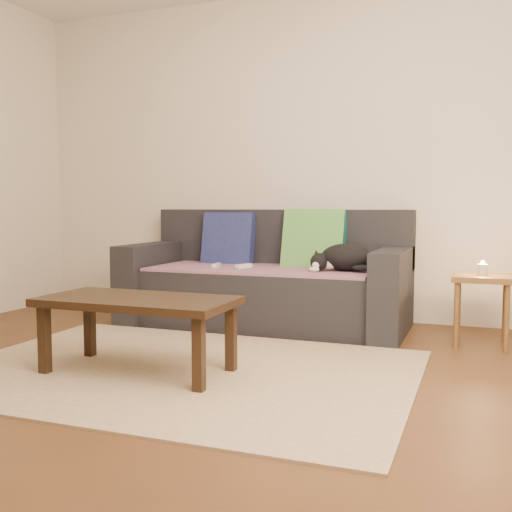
# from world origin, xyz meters

# --- Properties ---
(ground) EXTENTS (4.50, 4.50, 0.00)m
(ground) POSITION_xyz_m (0.00, 0.00, 0.00)
(ground) COLOR brown
(ground) RESTS_ON ground
(back_wall) EXTENTS (4.50, 0.04, 2.60)m
(back_wall) POSITION_xyz_m (0.00, 2.00, 1.30)
(back_wall) COLOR beige
(back_wall) RESTS_ON ground
(sofa) EXTENTS (2.10, 0.94, 0.87)m
(sofa) POSITION_xyz_m (0.00, 1.57, 0.31)
(sofa) COLOR #232328
(sofa) RESTS_ON ground
(throw_blanket) EXTENTS (1.66, 0.74, 0.02)m
(throw_blanket) POSITION_xyz_m (0.00, 1.48, 0.43)
(throw_blanket) COLOR #4D2D55
(throw_blanket) RESTS_ON sofa
(cushion_navy) EXTENTS (0.42, 0.18, 0.43)m
(cushion_navy) POSITION_xyz_m (-0.39, 1.74, 0.63)
(cushion_navy) COLOR #161149
(cushion_navy) RESTS_ON throw_blanket
(cushion_green) EXTENTS (0.47, 0.23, 0.49)m
(cushion_green) POSITION_xyz_m (0.32, 1.74, 0.63)
(cushion_green) COLOR #0D5856
(cushion_green) RESTS_ON throw_blanket
(cat) EXTENTS (0.45, 0.33, 0.19)m
(cat) POSITION_xyz_m (0.61, 1.47, 0.53)
(cat) COLOR black
(cat) RESTS_ON throw_blanket
(wii_remote_a) EXTENTS (0.06, 0.15, 0.03)m
(wii_remote_a) POSITION_xyz_m (-0.33, 1.36, 0.46)
(wii_remote_a) COLOR white
(wii_remote_a) RESTS_ON throw_blanket
(wii_remote_b) EXTENTS (0.09, 0.15, 0.03)m
(wii_remote_b) POSITION_xyz_m (-0.13, 1.40, 0.46)
(wii_remote_b) COLOR white
(wii_remote_b) RESTS_ON throw_blanket
(side_table) EXTENTS (0.37, 0.37, 0.46)m
(side_table) POSITION_xyz_m (1.53, 1.38, 0.38)
(side_table) COLOR brown
(side_table) RESTS_ON ground
(candle) EXTENTS (0.06, 0.06, 0.09)m
(candle) POSITION_xyz_m (1.53, 1.38, 0.49)
(candle) COLOR beige
(candle) RESTS_ON side_table
(rug) EXTENTS (2.50, 1.80, 0.01)m
(rug) POSITION_xyz_m (0.00, 0.15, 0.01)
(rug) COLOR #C7B288
(rug) RESTS_ON ground
(coffee_table) EXTENTS (1.03, 0.52, 0.41)m
(coffee_table) POSITION_xyz_m (-0.18, 0.03, 0.36)
(coffee_table) COLOR black
(coffee_table) RESTS_ON rug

